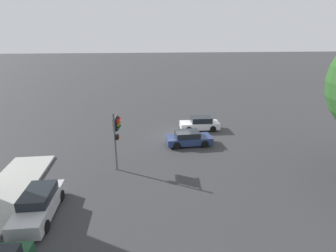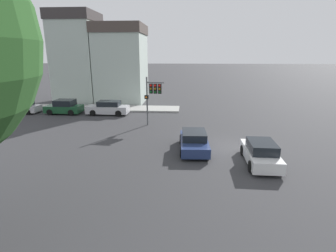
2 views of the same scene
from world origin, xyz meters
name	(u,v)px [view 2 (image 2 of 2)]	position (x,y,z in m)	size (l,w,h in m)	color
ground_plane	(223,148)	(0.00, 0.00, 0.00)	(300.00, 300.00, 0.00)	#333335
rowhouse_backdrop	(101,61)	(18.11, 14.43, 5.59)	(7.33, 12.00, 11.91)	#ADBCB2
traffic_signal	(153,92)	(5.75, 5.77, 3.23)	(0.55, 1.84, 4.56)	#515456
crossing_car_0	(194,141)	(-0.58, 2.12, 0.65)	(4.31, 2.09, 1.36)	navy
crossing_car_1	(261,153)	(-2.66, -1.94, 0.70)	(4.29, 1.94, 1.47)	silver
parked_car_0	(108,108)	(9.92, 11.38, 0.73)	(1.90, 4.62, 1.53)	#B7B7BC
parked_car_1	(64,107)	(10.06, 16.46, 0.74)	(2.14, 3.99, 1.58)	#194728
parked_car_2	(21,107)	(10.07, 21.56, 0.65)	(1.95, 4.20, 1.36)	#B7B7BC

